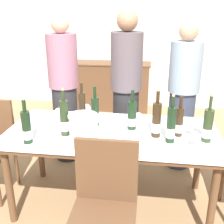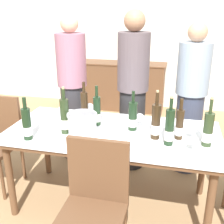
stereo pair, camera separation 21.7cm
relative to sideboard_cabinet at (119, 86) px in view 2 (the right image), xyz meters
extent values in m
plane|color=#A37F56|center=(0.50, -2.62, -0.41)|extent=(12.00, 12.00, 0.00)
cube|color=silver|center=(0.50, 0.29, 0.99)|extent=(8.00, 0.10, 2.80)
cube|color=brown|center=(0.00, 0.00, -0.01)|extent=(1.58, 0.44, 0.81)
cube|color=brown|center=(0.00, 0.00, 0.40)|extent=(1.63, 0.46, 0.02)
cylinder|color=brown|center=(-0.31, -2.97, -0.07)|extent=(0.06, 0.06, 0.69)
cylinder|color=brown|center=(1.31, -2.97, -0.07)|extent=(0.06, 0.06, 0.69)
cylinder|color=brown|center=(-0.31, -2.28, -0.07)|extent=(0.06, 0.06, 0.69)
cylinder|color=brown|center=(1.31, -2.28, -0.07)|extent=(0.06, 0.06, 0.69)
cube|color=brown|center=(0.50, -2.62, 0.29)|extent=(1.78, 0.85, 0.04)
cube|color=white|center=(0.50, -2.62, 0.32)|extent=(1.81, 0.88, 0.01)
cylinder|color=silver|center=(0.29, -2.77, 0.42)|extent=(0.23, 0.23, 0.20)
cylinder|color=silver|center=(0.29, -2.77, 0.51)|extent=(0.24, 0.24, 0.01)
cylinder|color=#332314|center=(0.87, -2.66, 0.46)|extent=(0.07, 0.07, 0.29)
cylinder|color=silver|center=(0.87, -2.66, 0.40)|extent=(0.07, 0.07, 0.08)
cylinder|color=#332314|center=(0.87, -2.66, 0.66)|extent=(0.03, 0.03, 0.10)
cylinder|color=tan|center=(0.87, -2.66, 0.71)|extent=(0.02, 0.02, 0.02)
cylinder|color=black|center=(0.98, -2.74, 0.46)|extent=(0.07, 0.07, 0.28)
cylinder|color=silver|center=(0.98, -2.74, 0.40)|extent=(0.07, 0.07, 0.08)
cylinder|color=black|center=(0.98, -2.74, 0.65)|extent=(0.02, 0.02, 0.09)
cylinder|color=tan|center=(0.98, -2.74, 0.70)|extent=(0.02, 0.02, 0.02)
cylinder|color=#28381E|center=(0.13, -2.73, 0.47)|extent=(0.07, 0.07, 0.30)
cylinder|color=silver|center=(0.13, -2.73, 0.40)|extent=(0.07, 0.07, 0.08)
cylinder|color=#28381E|center=(0.13, -2.73, 0.66)|extent=(0.03, 0.03, 0.09)
cylinder|color=tan|center=(0.13, -2.73, 0.71)|extent=(0.02, 0.02, 0.02)
cylinder|color=black|center=(0.66, -2.53, 0.44)|extent=(0.08, 0.08, 0.25)
cylinder|color=white|center=(0.66, -2.53, 0.39)|extent=(0.08, 0.08, 0.07)
cylinder|color=black|center=(0.66, -2.53, 0.61)|extent=(0.03, 0.03, 0.10)
cylinder|color=#332314|center=(0.21, -2.48, 0.46)|extent=(0.06, 0.06, 0.29)
cylinder|color=white|center=(0.21, -2.48, 0.40)|extent=(0.06, 0.06, 0.08)
cylinder|color=#332314|center=(0.21, -2.48, 0.66)|extent=(0.03, 0.03, 0.09)
cylinder|color=#332314|center=(1.05, -2.62, 0.44)|extent=(0.06, 0.06, 0.24)
cylinder|color=white|center=(1.05, -2.62, 0.39)|extent=(0.06, 0.06, 0.07)
cylinder|color=#332314|center=(1.05, -2.62, 0.61)|extent=(0.03, 0.03, 0.09)
cylinder|color=#28381E|center=(1.26, -2.69, 0.45)|extent=(0.07, 0.07, 0.26)
cylinder|color=white|center=(1.26, -2.69, 0.39)|extent=(0.08, 0.08, 0.07)
cylinder|color=#28381E|center=(1.26, -2.69, 0.64)|extent=(0.02, 0.02, 0.11)
cylinder|color=tan|center=(1.26, -2.69, 0.70)|extent=(0.02, 0.02, 0.02)
cylinder|color=black|center=(0.34, -2.50, 0.45)|extent=(0.06, 0.06, 0.26)
cylinder|color=white|center=(0.34, -2.50, 0.39)|extent=(0.07, 0.07, 0.07)
cylinder|color=black|center=(0.34, -2.50, 0.63)|extent=(0.03, 0.03, 0.10)
cylinder|color=black|center=(-0.12, -2.91, 0.45)|extent=(0.07, 0.07, 0.26)
cylinder|color=white|center=(-0.12, -2.91, 0.39)|extent=(0.07, 0.07, 0.07)
cylinder|color=black|center=(-0.12, -2.91, 0.62)|extent=(0.03, 0.03, 0.09)
cylinder|color=white|center=(0.72, -2.47, 0.32)|extent=(0.06, 0.06, 0.00)
cylinder|color=white|center=(0.72, -2.47, 0.35)|extent=(0.01, 0.01, 0.06)
sphere|color=white|center=(0.72, -2.47, 0.41)|extent=(0.08, 0.08, 0.08)
cylinder|color=white|center=(1.16, -2.82, 0.32)|extent=(0.07, 0.07, 0.00)
cylinder|color=white|center=(1.16, -2.82, 0.35)|extent=(0.01, 0.01, 0.06)
sphere|color=white|center=(1.16, -2.82, 0.41)|extent=(0.07, 0.07, 0.07)
cylinder|color=white|center=(1.16, -2.63, 0.32)|extent=(0.07, 0.07, 0.00)
cylinder|color=white|center=(1.16, -2.63, 0.36)|extent=(0.01, 0.01, 0.08)
sphere|color=white|center=(1.16, -2.63, 0.43)|extent=(0.07, 0.07, 0.07)
cylinder|color=white|center=(0.23, -2.37, 0.32)|extent=(0.07, 0.07, 0.00)
cylinder|color=white|center=(0.23, -2.37, 0.36)|extent=(0.01, 0.01, 0.07)
sphere|color=white|center=(0.23, -2.37, 0.43)|extent=(0.09, 0.09, 0.09)
cylinder|color=white|center=(0.00, -2.49, 0.32)|extent=(0.07, 0.07, 0.00)
cylinder|color=white|center=(0.00, -2.49, 0.36)|extent=(0.01, 0.01, 0.08)
sphere|color=white|center=(0.00, -2.49, 0.43)|extent=(0.08, 0.08, 0.08)
cylinder|color=brown|center=(-0.51, -2.81, -0.20)|extent=(0.03, 0.03, 0.43)
cylinder|color=brown|center=(-0.51, -2.44, -0.20)|extent=(0.03, 0.03, 0.43)
cube|color=brown|center=(-0.70, -2.43, 0.27)|extent=(0.42, 0.04, 0.45)
cylinder|color=brown|center=(0.36, -3.19, -0.19)|extent=(0.03, 0.03, 0.45)
cube|color=brown|center=(0.54, -3.38, 0.05)|extent=(0.42, 0.42, 0.04)
cube|color=brown|center=(0.54, -3.18, 0.29)|extent=(0.42, 0.04, 0.45)
cylinder|color=#2D2D33|center=(-0.15, -1.84, 0.03)|extent=(0.28, 0.28, 0.90)
cylinder|color=#9E667A|center=(-0.15, -1.84, 0.77)|extent=(0.33, 0.33, 0.57)
sphere|color=#DBAD89|center=(-0.15, -1.84, 1.15)|extent=(0.19, 0.19, 0.19)
cylinder|color=#262628|center=(0.56, -1.89, 0.04)|extent=(0.28, 0.28, 0.91)
cylinder|color=#594C51|center=(0.56, -1.89, 0.79)|extent=(0.33, 0.33, 0.59)
sphere|color=#A37556|center=(0.56, -1.89, 1.19)|extent=(0.21, 0.21, 0.21)
cylinder|color=#383F56|center=(1.16, -1.82, 0.03)|extent=(0.28, 0.28, 0.89)
cylinder|color=#8C9EB2|center=(1.16, -1.82, 0.73)|extent=(0.33, 0.33, 0.52)
sphere|color=tan|center=(1.16, -1.82, 1.09)|extent=(0.19, 0.19, 0.19)
camera|label=1|loc=(0.80, -4.78, 1.32)|focal=45.00mm
camera|label=2|loc=(1.01, -4.74, 1.32)|focal=45.00mm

